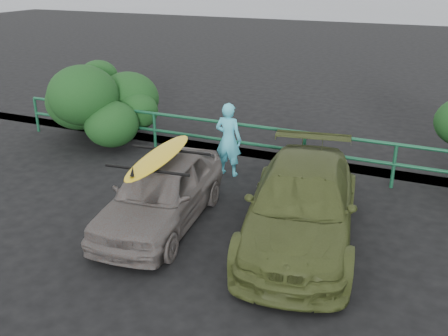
{
  "coord_description": "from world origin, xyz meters",
  "views": [
    {
      "loc": [
        3.68,
        -5.64,
        4.52
      ],
      "look_at": [
        0.11,
        2.43,
        0.94
      ],
      "focal_mm": 40.0,
      "sensor_mm": 36.0,
      "label": 1
    }
  ],
  "objects_px": {
    "sedan": "(161,193)",
    "surfboard": "(159,156)",
    "guardrail": "(263,147)",
    "man": "(228,139)",
    "olive_vehicle": "(301,204)"
  },
  "relations": [
    {
      "from": "sedan",
      "to": "man",
      "type": "distance_m",
      "value": 2.71
    },
    {
      "from": "guardrail",
      "to": "sedan",
      "type": "relative_size",
      "value": 3.79
    },
    {
      "from": "sedan",
      "to": "surfboard",
      "type": "height_order",
      "value": "surfboard"
    },
    {
      "from": "guardrail",
      "to": "surfboard",
      "type": "bearing_deg",
      "value": -102.73
    },
    {
      "from": "guardrail",
      "to": "olive_vehicle",
      "type": "bearing_deg",
      "value": -59.06
    },
    {
      "from": "guardrail",
      "to": "man",
      "type": "relative_size",
      "value": 8.18
    },
    {
      "from": "guardrail",
      "to": "sedan",
      "type": "bearing_deg",
      "value": -102.73
    },
    {
      "from": "guardrail",
      "to": "olive_vehicle",
      "type": "relative_size",
      "value": 3.07
    },
    {
      "from": "sedan",
      "to": "surfboard",
      "type": "xyz_separation_m",
      "value": [
        0.0,
        -0.0,
        0.72
      ]
    },
    {
      "from": "sedan",
      "to": "man",
      "type": "height_order",
      "value": "man"
    },
    {
      "from": "guardrail",
      "to": "sedan",
      "type": "height_order",
      "value": "sedan"
    },
    {
      "from": "man",
      "to": "sedan",
      "type": "bearing_deg",
      "value": 86.7
    },
    {
      "from": "sedan",
      "to": "surfboard",
      "type": "relative_size",
      "value": 1.47
    },
    {
      "from": "olive_vehicle",
      "to": "man",
      "type": "height_order",
      "value": "man"
    },
    {
      "from": "sedan",
      "to": "surfboard",
      "type": "bearing_deg",
      "value": -96.37
    }
  ]
}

